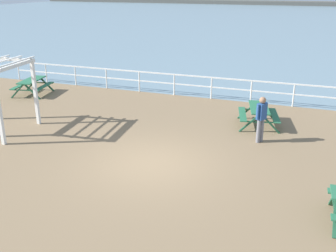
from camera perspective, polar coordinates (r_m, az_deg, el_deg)
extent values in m
cube|color=#846B4C|center=(12.47, -2.55, -5.79)|extent=(30.00, 24.00, 0.20)
cube|color=gray|center=(63.46, 16.63, 14.57)|extent=(142.00, 90.00, 0.01)
cube|color=#4C4C47|center=(106.30, 18.49, 16.35)|extent=(142.00, 6.00, 1.80)
cube|color=white|center=(19.09, 6.40, 7.03)|extent=(23.00, 0.06, 0.06)
cube|color=white|center=(19.20, 6.34, 5.66)|extent=(23.00, 0.05, 0.05)
cylinder|color=white|center=(24.54, -20.93, 7.52)|extent=(0.07, 0.07, 1.05)
cylinder|color=white|center=(23.34, -17.31, 7.34)|extent=(0.07, 0.07, 1.05)
cylinder|color=white|center=(22.25, -13.33, 7.11)|extent=(0.07, 0.07, 1.05)
cylinder|color=white|center=(21.27, -8.96, 6.82)|extent=(0.07, 0.07, 1.05)
cylinder|color=white|center=(20.43, -4.21, 6.46)|extent=(0.07, 0.07, 1.05)
cylinder|color=white|center=(19.74, 0.91, 6.02)|extent=(0.07, 0.07, 1.05)
cylinder|color=white|center=(19.22, 6.34, 5.51)|extent=(0.07, 0.07, 1.05)
cylinder|color=white|center=(18.87, 12.00, 4.91)|extent=(0.07, 0.07, 1.05)
cylinder|color=white|center=(18.72, 17.81, 4.25)|extent=(0.07, 0.07, 1.05)
cube|color=#286B47|center=(20.93, -19.23, 6.35)|extent=(1.03, 1.90, 0.05)
cube|color=#286B47|center=(21.29, -20.62, 5.57)|extent=(0.60, 1.82, 0.04)
cube|color=#286B47|center=(20.71, -17.62, 5.54)|extent=(0.60, 1.82, 0.04)
cube|color=#1E5035|center=(21.85, -19.06, 5.91)|extent=(0.79, 0.23, 0.79)
cube|color=#1E5035|center=(21.51, -17.28, 5.89)|extent=(0.79, 0.23, 0.79)
cube|color=#1E5035|center=(21.67, -18.19, 6.01)|extent=(1.48, 0.34, 0.04)
cube|color=#1E5035|center=(20.54, -21.04, 4.79)|extent=(0.79, 0.23, 0.79)
cube|color=#1E5035|center=(20.17, -19.18, 4.76)|extent=(0.79, 0.23, 0.79)
cube|color=#1E5035|center=(20.34, -20.13, 4.90)|extent=(1.48, 0.34, 0.04)
cube|color=#286B47|center=(15.75, 13.11, 2.64)|extent=(1.07, 1.91, 0.05)
cube|color=#286B47|center=(15.79, 10.79, 1.72)|extent=(0.64, 1.81, 0.04)
cube|color=#286B47|center=(15.92, 15.25, 1.50)|extent=(0.64, 1.81, 0.04)
cube|color=#1E5035|center=(16.57, 11.50, 2.28)|extent=(0.79, 0.25, 0.79)
cube|color=#1E5035|center=(16.65, 14.07, 2.15)|extent=(0.79, 0.25, 0.79)
cube|color=#1E5035|center=(16.59, 12.80, 2.36)|extent=(1.48, 0.38, 0.04)
cube|color=#1E5035|center=(15.10, 11.83, 0.47)|extent=(0.79, 0.25, 0.79)
cube|color=#1E5035|center=(15.18, 14.65, 0.34)|extent=(0.79, 0.25, 0.79)
cube|color=#1E5035|center=(15.12, 13.26, 0.57)|extent=(1.48, 0.38, 0.04)
cube|color=#1E5035|center=(10.57, 22.88, -9.73)|extent=(0.11, 0.79, 0.79)
cube|color=#1E5035|center=(9.92, 23.16, -11.82)|extent=(0.11, 0.79, 0.79)
cube|color=#1E5035|center=(10.22, 23.05, -10.52)|extent=(0.12, 1.50, 0.04)
cylinder|color=slate|center=(14.17, 13.03, -0.74)|extent=(0.14, 0.14, 0.85)
cylinder|color=slate|center=(14.31, 13.46, -0.57)|extent=(0.14, 0.14, 0.85)
cube|color=#264C8C|center=(14.00, 13.48, 2.08)|extent=(0.36, 0.40, 0.58)
cylinder|color=#264C8C|center=(13.82, 12.95, 2.02)|extent=(0.09, 0.09, 0.52)
cylinder|color=#264C8C|center=(14.17, 14.02, 2.37)|extent=(0.09, 0.09, 0.52)
sphere|color=#9E7051|center=(13.89, 13.61, 3.67)|extent=(0.23, 0.23, 0.23)
cube|color=white|center=(16.26, -18.72, 4.47)|extent=(0.12, 0.12, 2.50)
cube|color=white|center=(15.10, -21.54, 8.11)|extent=(0.34, 2.44, 0.12)
cube|color=white|center=(16.61, -22.45, 8.99)|extent=(2.44, 0.34, 0.12)
cube|color=white|center=(15.41, -23.27, 8.56)|extent=(0.31, 2.56, 0.04)
cube|color=white|center=(15.08, -21.60, 8.56)|extent=(0.31, 2.56, 0.04)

